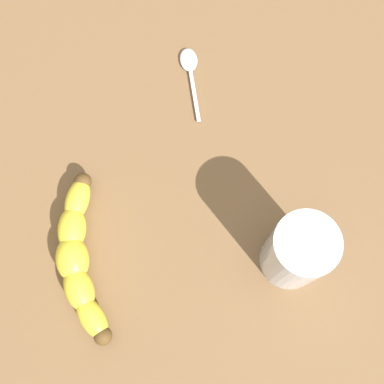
% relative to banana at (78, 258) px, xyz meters
% --- Properties ---
extents(wooden_tabletop, '(1.20, 1.20, 0.03)m').
position_rel_banana_xyz_m(wooden_tabletop, '(0.09, 0.08, -0.03)').
color(wooden_tabletop, brown).
rests_on(wooden_tabletop, ground).
extents(banana, '(0.20, 0.11, 0.04)m').
position_rel_banana_xyz_m(banana, '(0.00, 0.00, 0.00)').
color(banana, yellow).
rests_on(banana, wooden_tabletop).
extents(smoothie_glass, '(0.07, 0.07, 0.11)m').
position_rel_banana_xyz_m(smoothie_glass, '(0.15, 0.21, 0.04)').
color(smoothie_glass, silver).
rests_on(smoothie_glass, wooden_tabletop).
extents(teaspoon, '(0.11, 0.06, 0.01)m').
position_rel_banana_xyz_m(teaspoon, '(-0.15, 0.26, -0.02)').
color(teaspoon, silver).
rests_on(teaspoon, wooden_tabletop).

